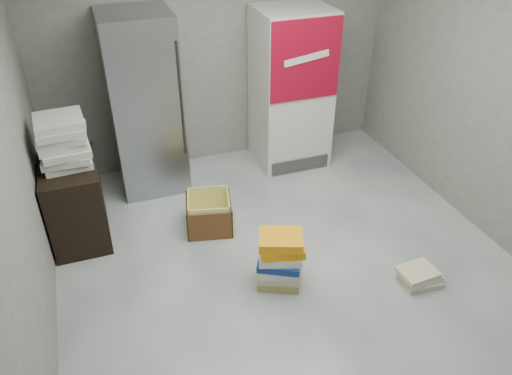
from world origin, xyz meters
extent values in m
plane|color=silver|center=(0.00, 0.00, 0.00)|extent=(5.00, 5.00, 0.00)
cube|color=gray|center=(0.00, 2.50, 1.40)|extent=(4.00, 0.04, 2.80)
cube|color=gray|center=(-2.00, 0.00, 1.40)|extent=(0.04, 5.00, 2.80)
cube|color=#979A9E|center=(-0.90, 2.13, 0.95)|extent=(0.70, 0.70, 1.90)
cylinder|color=#333333|center=(-0.58, 1.77, 1.10)|extent=(0.02, 0.02, 1.19)
cube|color=silver|center=(0.75, 2.13, 0.90)|extent=(0.80, 0.70, 1.80)
cube|color=#9F0920|center=(0.75, 1.77, 1.35)|extent=(0.78, 0.02, 0.85)
cube|color=white|center=(0.75, 1.75, 1.38)|extent=(0.50, 0.01, 0.14)
cube|color=#3F3F3F|center=(0.75, 1.77, 0.10)|extent=(0.70, 0.02, 0.15)
cube|color=black|center=(-1.73, 1.40, 0.40)|extent=(0.50, 0.80, 0.80)
cube|color=silver|center=(-1.71, 1.41, 0.83)|extent=(0.42, 0.42, 0.06)
cube|color=silver|center=(-1.72, 1.39, 0.90)|extent=(0.41, 0.41, 0.06)
cube|color=silver|center=(-1.71, 1.39, 0.96)|extent=(0.43, 0.43, 0.06)
cube|color=silver|center=(-1.73, 1.41, 1.03)|extent=(0.42, 0.42, 0.06)
cube|color=silver|center=(-1.71, 1.41, 1.09)|extent=(0.42, 0.42, 0.06)
cube|color=silver|center=(-1.72, 1.39, 1.16)|extent=(0.42, 0.42, 0.06)
cube|color=silver|center=(-1.71, 1.41, 1.22)|extent=(0.42, 0.42, 0.06)
cube|color=#A29251|center=(-0.17, 0.15, 0.04)|extent=(0.44, 0.40, 0.08)
cube|color=beige|center=(-0.15, 0.14, 0.11)|extent=(0.44, 0.40, 0.07)
cube|color=silver|center=(-0.16, 0.14, 0.18)|extent=(0.43, 0.38, 0.08)
cube|color=navy|center=(-0.17, 0.13, 0.25)|extent=(0.44, 0.41, 0.06)
cube|color=silver|center=(-0.17, 0.13, 0.32)|extent=(0.43, 0.38, 0.07)
cube|color=orange|center=(-0.15, 0.14, 0.40)|extent=(0.41, 0.36, 0.08)
cube|color=orange|center=(-0.17, 0.13, 0.48)|extent=(0.43, 0.39, 0.08)
cube|color=beige|center=(0.99, -0.27, 0.02)|extent=(0.33, 0.27, 0.05)
cube|color=silver|center=(0.99, -0.26, 0.07)|extent=(0.32, 0.25, 0.05)
cube|color=beige|center=(0.96, -0.26, 0.12)|extent=(0.33, 0.26, 0.04)
cube|color=yellow|center=(-0.53, 1.11, 0.01)|extent=(0.49, 0.49, 0.01)
cube|color=brown|center=(-0.48, 1.31, 0.16)|extent=(0.43, 0.11, 0.31)
cube|color=brown|center=(-0.57, 0.90, 0.16)|extent=(0.43, 0.11, 0.31)
cube|color=brown|center=(-0.73, 1.15, 0.16)|extent=(0.11, 0.43, 0.31)
cube|color=brown|center=(-0.32, 1.06, 0.16)|extent=(0.11, 0.43, 0.31)
cube|color=yellow|center=(-0.49, 1.29, 0.18)|extent=(0.39, 0.10, 0.35)
cube|color=yellow|center=(-0.57, 0.92, 0.18)|extent=(0.39, 0.10, 0.35)
cube|color=yellow|center=(-0.72, 1.15, 0.18)|extent=(0.10, 0.39, 0.35)
cube|color=yellow|center=(-0.34, 1.06, 0.18)|extent=(0.10, 0.39, 0.35)
cylinder|color=gold|center=(-0.03, 0.41, 0.04)|extent=(0.37, 0.37, 0.09)
camera|label=1|loc=(-1.42, -2.79, 3.07)|focal=35.00mm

